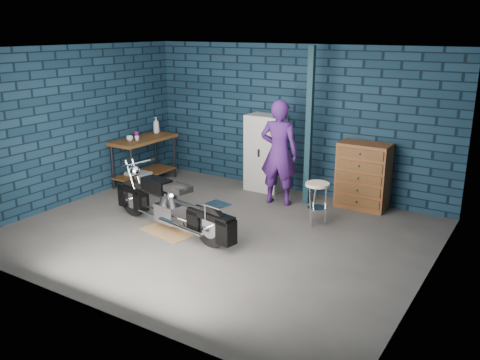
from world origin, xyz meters
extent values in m
plane|color=#524F4C|center=(0.00, 0.00, 0.00)|extent=(6.00, 6.00, 0.00)
cube|color=#0F2434|center=(0.00, 2.50, 1.35)|extent=(6.00, 0.02, 2.70)
cube|color=#0F2434|center=(-3.00, 0.00, 1.35)|extent=(0.02, 5.00, 2.70)
cube|color=#0F2434|center=(3.00, 0.00, 1.35)|extent=(0.02, 5.00, 2.70)
cube|color=silver|center=(0.00, 0.00, 2.70)|extent=(6.00, 5.00, 0.02)
cube|color=#102933|center=(0.55, 1.95, 1.35)|extent=(0.10, 0.10, 2.70)
cube|color=brown|center=(-2.68, 1.36, 0.46)|extent=(0.60, 1.40, 0.91)
cube|color=olive|center=(-0.65, -0.30, 0.00)|extent=(0.94, 0.77, 0.01)
imported|color=#451D6C|center=(0.13, 1.67, 0.91)|extent=(0.73, 0.55, 1.83)
cube|color=#92959A|center=(-2.66, 1.13, 0.14)|extent=(0.45, 0.32, 0.28)
cube|color=silver|center=(-0.45, 2.23, 0.72)|extent=(0.67, 0.48, 1.44)
cube|color=brown|center=(1.45, 2.23, 0.56)|extent=(0.85, 0.47, 1.13)
imported|color=beige|center=(-2.72, 1.02, 0.96)|extent=(0.16, 0.16, 0.10)
imported|color=beige|center=(-2.64, 1.13, 0.95)|extent=(0.11, 0.11, 0.08)
cylinder|color=#681B6F|center=(-2.81, 1.31, 0.97)|extent=(0.10, 0.10, 0.12)
imported|color=#92959A|center=(-2.79, 1.87, 1.07)|extent=(0.13, 0.13, 0.33)
camera|label=1|loc=(4.06, -5.85, 2.99)|focal=38.00mm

